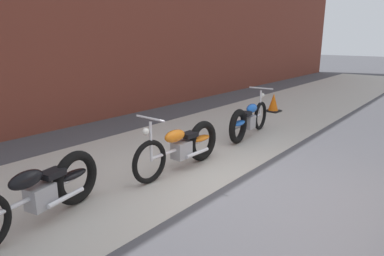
# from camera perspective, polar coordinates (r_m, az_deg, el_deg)

# --- Properties ---
(ground_plane) EXTENTS (80.00, 80.00, 0.00)m
(ground_plane) POSITION_cam_1_polar(r_m,az_deg,el_deg) (5.41, 6.47, -8.94)
(ground_plane) COLOR #47474C
(sidewalk_slab) EXTENTS (36.00, 3.50, 0.01)m
(sidewalk_slab) POSITION_cam_1_polar(r_m,az_deg,el_deg) (6.44, -6.78, -4.94)
(sidewalk_slab) COLOR #B2ADA3
(sidewalk_slab) RESTS_ON ground
(brick_building_wall) EXTENTS (36.00, 0.50, 5.74)m
(brick_building_wall) POSITION_cam_1_polar(r_m,az_deg,el_deg) (8.91, -23.97, 18.16)
(brick_building_wall) COLOR brown
(brick_building_wall) RESTS_ON ground
(motorcycle_black) EXTENTS (1.98, 0.70, 1.03)m
(motorcycle_black) POSITION_cam_1_polar(r_m,az_deg,el_deg) (4.55, -23.08, -9.38)
(motorcycle_black) COLOR black
(motorcycle_black) RESTS_ON ground
(motorcycle_orange) EXTENTS (2.01, 0.58, 1.03)m
(motorcycle_orange) POSITION_cam_1_polar(r_m,az_deg,el_deg) (5.81, -1.24, -2.94)
(motorcycle_orange) COLOR black
(motorcycle_orange) RESTS_ON ground
(motorcycle_blue) EXTENTS (2.00, 0.58, 1.03)m
(motorcycle_blue) POSITION_cam_1_polar(r_m,az_deg,el_deg) (7.68, 9.14, 1.31)
(motorcycle_blue) COLOR black
(motorcycle_blue) RESTS_ON ground
(traffic_cone) EXTENTS (0.40, 0.40, 0.55)m
(traffic_cone) POSITION_cam_1_polar(r_m,az_deg,el_deg) (10.58, 13.34, 3.99)
(traffic_cone) COLOR orange
(traffic_cone) RESTS_ON ground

